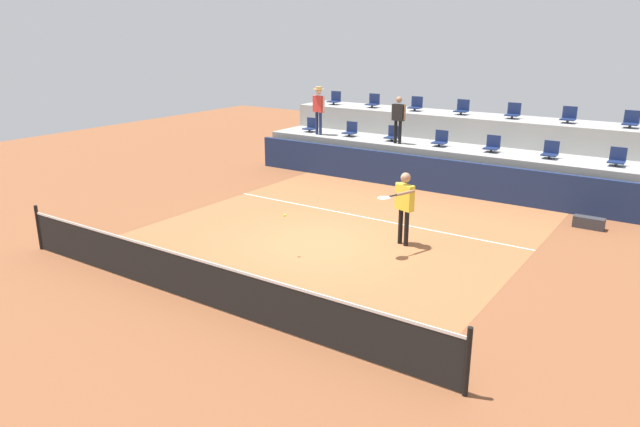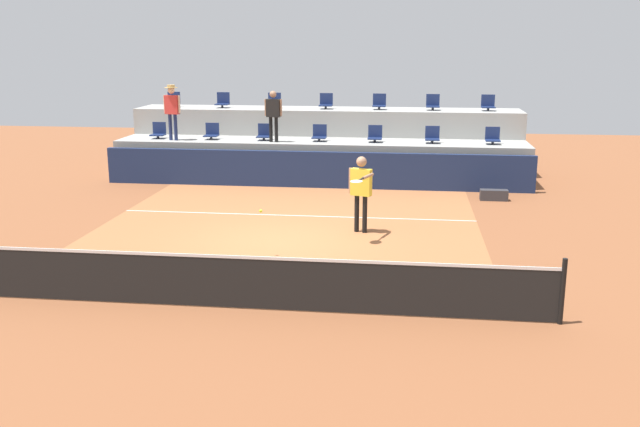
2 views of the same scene
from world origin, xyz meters
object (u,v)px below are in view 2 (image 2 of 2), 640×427
Objects in this scene: stadium_chair_lower_right at (432,136)px; spectator_with_hat at (172,106)px; stadium_chair_lower_far_right at (493,137)px; spectator_in_white at (273,112)px; stadium_chair_lower_far_left at (159,132)px; stadium_chair_lower_center at (319,134)px; stadium_chair_upper_right at (433,104)px; stadium_chair_lower_left at (212,133)px; stadium_chair_upper_center at (326,102)px; stadium_chair_upper_far_right at (488,104)px; stadium_chair_lower_mid_right at (375,135)px; stadium_chair_upper_mid_left at (274,102)px; stadium_chair_lower_mid_left at (264,133)px; stadium_chair_upper_mid_right at (379,103)px; stadium_chair_upper_left at (223,101)px; stadium_chair_upper_far_left at (173,101)px; equipment_bag at (494,195)px; tennis_player at (361,186)px; tennis_ball at (261,211)px.

stadium_chair_lower_right is 0.30× the size of spectator_with_hat.
stadium_chair_lower_far_right is 0.33× the size of spectator_in_white.
stadium_chair_lower_far_left is at bearing 180.00° from stadium_chair_lower_right.
spectator_with_hat is (-4.65, -0.38, 0.86)m from stadium_chair_lower_center.
stadium_chair_lower_left is at bearing -165.71° from stadium_chair_upper_right.
stadium_chair_upper_center is 5.37m from stadium_chair_upper_far_right.
stadium_chair_lower_mid_right is 1.00× the size of stadium_chair_upper_right.
stadium_chair_upper_mid_left is (-1.78, 1.80, 0.85)m from stadium_chair_lower_center.
stadium_chair_upper_mid_right reaches higher than stadium_chair_lower_mid_left.
stadium_chair_upper_left is at bearing 153.32° from stadium_chair_lower_center.
stadium_chair_upper_mid_right reaches higher than stadium_chair_lower_mid_right.
stadium_chair_lower_mid_right is 1.00× the size of stadium_chair_lower_right.
stadium_chair_lower_right is 1.00× the size of stadium_chair_upper_far_left.
stadium_chair_upper_far_left is at bearing 180.00° from stadium_chair_upper_mid_right.
stadium_chair_upper_far_right reaches higher than stadium_chair_lower_far_right.
stadium_chair_lower_center is 1.00× the size of stadium_chair_upper_center.
stadium_chair_lower_mid_left is at bearing 180.00° from stadium_chair_lower_center.
stadium_chair_upper_center is 0.68× the size of equipment_bag.
stadium_chair_lower_mid_right is 4.06m from stadium_chair_upper_mid_left.
tennis_player is at bearing -131.93° from equipment_bag.
stadium_chair_upper_center is at bearing 152.98° from stadium_chair_lower_right.
tennis_ball is (-3.68, -8.36, -0.50)m from stadium_chair_lower_right.
tennis_ball is at bearing -113.75° from stadium_chair_lower_right.
spectator_in_white reaches higher than stadium_chair_upper_far_right.
stadium_chair_upper_left is 1.00× the size of stadium_chair_upper_mid_right.
stadium_chair_lower_far_right is 1.00× the size of stadium_chair_upper_mid_left.
stadium_chair_upper_right is (-1.79, 1.80, 0.85)m from stadium_chair_lower_far_right.
stadium_chair_lower_center is at bearing 0.00° from stadium_chair_lower_left.
stadium_chair_lower_left is at bearing 180.00° from stadium_chair_lower_far_right.
stadium_chair_upper_center is at bearing 0.00° from stadium_chair_upper_mid_left.
tennis_player is (7.01, -6.22, -0.37)m from stadium_chair_lower_far_left.
stadium_chair_upper_mid_left is at bearing 46.40° from stadium_chair_lower_left.
stadium_chair_lower_center is at bearing -153.24° from stadium_chair_upper_right.
stadium_chair_upper_mid_left is (-5.31, 1.80, 0.85)m from stadium_chair_lower_right.
stadium_chair_upper_right is 0.29× the size of tennis_player.
stadium_chair_lower_mid_left is 2.67m from stadium_chair_upper_center.
stadium_chair_upper_mid_left is 1.00× the size of stadium_chair_upper_center.
stadium_chair_lower_mid_left is 8.53m from tennis_ball.
stadium_chair_lower_mid_left is at bearing -89.66° from stadium_chair_upper_mid_left.
stadium_chair_upper_far_right is at bearing 11.48° from stadium_chair_lower_left.
stadium_chair_upper_left is 3.09m from spectator_in_white.
stadium_chair_upper_mid_right is at bearing 34.38° from spectator_in_white.
stadium_chair_lower_far_right is 1.99m from stadium_chair_upper_far_right.
tennis_ball is (1.63, -8.36, -0.50)m from stadium_chair_lower_mid_left.
stadium_chair_upper_mid_right and stadium_chair_upper_far_right have the same top height.
stadium_chair_upper_left is (-8.94, 1.80, 0.85)m from stadium_chair_lower_far_right.
stadium_chair_lower_far_right is 0.29× the size of tennis_player.
stadium_chair_upper_far_left is at bearing 151.07° from spectator_in_white.
stadium_chair_upper_left is 9.96m from equipment_bag.
stadium_chair_upper_mid_left is at bearing 0.00° from stadium_chair_upper_left.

